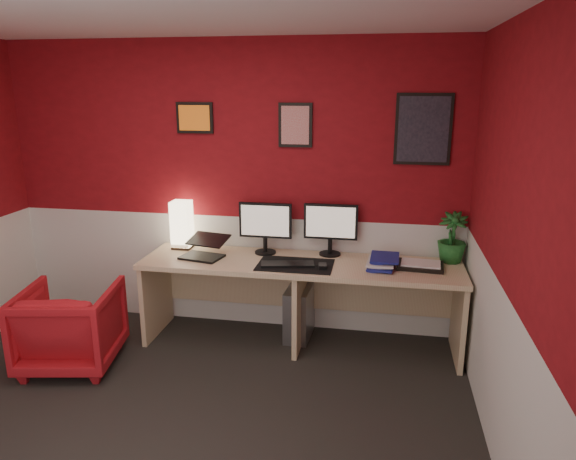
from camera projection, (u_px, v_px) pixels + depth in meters
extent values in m
cube|color=black|center=(158.00, 440.00, 3.27)|extent=(4.00, 3.50, 0.01)
cube|color=white|center=(125.00, 5.00, 2.61)|extent=(4.00, 3.50, 0.01)
cube|color=maroon|center=(231.00, 188.00, 4.61)|extent=(4.00, 0.01, 2.50)
cube|color=maroon|center=(524.00, 268.00, 2.60)|extent=(0.01, 3.50, 2.50)
cube|color=silver|center=(234.00, 270.00, 4.80)|extent=(4.00, 0.01, 1.00)
cube|color=silver|center=(507.00, 402.00, 2.80)|extent=(0.01, 3.50, 1.00)
cube|color=tan|center=(300.00, 304.00, 4.40)|extent=(2.60, 0.65, 0.73)
cube|color=#FFE5B2|center=(182.00, 226.00, 4.62)|extent=(0.16, 0.16, 0.40)
cube|color=black|center=(201.00, 245.00, 4.37)|extent=(0.37, 0.29, 0.22)
cube|color=black|center=(265.00, 220.00, 4.45)|extent=(0.45, 0.06, 0.58)
cube|color=black|center=(331.00, 222.00, 4.41)|extent=(0.45, 0.06, 0.58)
cube|color=black|center=(295.00, 265.00, 4.22)|extent=(0.60, 0.38, 0.01)
cube|color=black|center=(288.00, 264.00, 4.20)|extent=(0.44, 0.22, 0.02)
cube|color=black|center=(323.00, 266.00, 4.14)|extent=(0.07, 0.11, 0.03)
imported|color=navy|center=(368.00, 266.00, 4.18)|extent=(0.23, 0.29, 0.03)
imported|color=silver|center=(367.00, 261.00, 4.20)|extent=(0.23, 0.30, 0.02)
imported|color=navy|center=(371.00, 257.00, 4.21)|extent=(0.23, 0.31, 0.03)
cube|color=black|center=(421.00, 266.00, 4.16)|extent=(0.37, 0.28, 0.03)
imported|color=#19591E|center=(452.00, 238.00, 4.25)|extent=(0.27, 0.27, 0.41)
cube|color=#99999E|center=(300.00, 311.00, 4.59)|extent=(0.22, 0.46, 0.45)
imported|color=red|center=(71.00, 326.00, 4.08)|extent=(0.80, 0.82, 0.64)
cube|color=orange|center=(195.00, 118.00, 4.48)|extent=(0.32, 0.02, 0.26)
cube|color=red|center=(295.00, 125.00, 4.35)|extent=(0.28, 0.02, 0.36)
cube|color=black|center=(423.00, 129.00, 4.18)|extent=(0.44, 0.02, 0.56)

